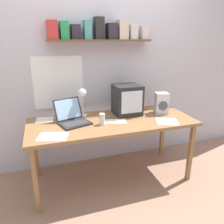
{
  "coord_description": "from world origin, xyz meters",
  "views": [
    {
      "loc": [
        -0.72,
        -2.2,
        1.64
      ],
      "look_at": [
        0.0,
        0.0,
        0.86
      ],
      "focal_mm": 35.0,
      "sensor_mm": 36.0,
      "label": 1
    }
  ],
  "objects_px": {
    "loose_paper_near_laptop": "(45,120)",
    "space_heater": "(161,103)",
    "printed_handout": "(167,122)",
    "corner_desk": "(112,125)",
    "desk_lamp": "(83,97)",
    "open_notebook": "(53,137)",
    "laptop": "(72,117)",
    "juice_glass": "(102,120)",
    "loose_paper_near_monitor": "(113,122)",
    "crt_monitor": "(127,100)"
  },
  "relations": [
    {
      "from": "desk_lamp",
      "to": "open_notebook",
      "type": "relative_size",
      "value": 1.08
    },
    {
      "from": "loose_paper_near_laptop",
      "to": "laptop",
      "type": "bearing_deg",
      "value": -31.39
    },
    {
      "from": "corner_desk",
      "to": "desk_lamp",
      "type": "relative_size",
      "value": 5.4
    },
    {
      "from": "loose_paper_near_monitor",
      "to": "printed_handout",
      "type": "distance_m",
      "value": 0.6
    },
    {
      "from": "loose_paper_near_laptop",
      "to": "space_heater",
      "type": "bearing_deg",
      "value": -8.23
    },
    {
      "from": "space_heater",
      "to": "crt_monitor",
      "type": "bearing_deg",
      "value": 178.84
    },
    {
      "from": "printed_handout",
      "to": "open_notebook",
      "type": "bearing_deg",
      "value": -179.52
    },
    {
      "from": "laptop",
      "to": "printed_handout",
      "type": "relative_size",
      "value": 1.4
    },
    {
      "from": "juice_glass",
      "to": "loose_paper_near_laptop",
      "type": "relative_size",
      "value": 0.58
    },
    {
      "from": "crt_monitor",
      "to": "loose_paper_near_monitor",
      "type": "bearing_deg",
      "value": -140.85
    },
    {
      "from": "space_heater",
      "to": "loose_paper_near_monitor",
      "type": "xyz_separation_m",
      "value": [
        -0.66,
        -0.1,
        -0.13
      ]
    },
    {
      "from": "crt_monitor",
      "to": "juice_glass",
      "type": "distance_m",
      "value": 0.47
    },
    {
      "from": "open_notebook",
      "to": "printed_handout",
      "type": "relative_size",
      "value": 1.08
    },
    {
      "from": "corner_desk",
      "to": "loose_paper_near_laptop",
      "type": "distance_m",
      "value": 0.77
    },
    {
      "from": "corner_desk",
      "to": "loose_paper_near_monitor",
      "type": "xyz_separation_m",
      "value": [
        -0.0,
        -0.04,
        0.06
      ]
    },
    {
      "from": "juice_glass",
      "to": "printed_handout",
      "type": "bearing_deg",
      "value": -11.56
    },
    {
      "from": "laptop",
      "to": "loose_paper_near_monitor",
      "type": "xyz_separation_m",
      "value": [
        0.44,
        -0.12,
        -0.06
      ]
    },
    {
      "from": "juice_glass",
      "to": "open_notebook",
      "type": "height_order",
      "value": "juice_glass"
    },
    {
      "from": "crt_monitor",
      "to": "space_heater",
      "type": "distance_m",
      "value": 0.43
    },
    {
      "from": "corner_desk",
      "to": "space_heater",
      "type": "distance_m",
      "value": 0.68
    },
    {
      "from": "crt_monitor",
      "to": "loose_paper_near_laptop",
      "type": "bearing_deg",
      "value": 173.8
    },
    {
      "from": "crt_monitor",
      "to": "printed_handout",
      "type": "relative_size",
      "value": 1.22
    },
    {
      "from": "space_heater",
      "to": "printed_handout",
      "type": "xyz_separation_m",
      "value": [
        -0.08,
        -0.29,
        -0.13
      ]
    },
    {
      "from": "laptop",
      "to": "open_notebook",
      "type": "distance_m",
      "value": 0.4
    },
    {
      "from": "loose_paper_near_monitor",
      "to": "loose_paper_near_laptop",
      "type": "xyz_separation_m",
      "value": [
        -0.73,
        0.3,
        0.0
      ]
    },
    {
      "from": "corner_desk",
      "to": "loose_paper_near_laptop",
      "type": "xyz_separation_m",
      "value": [
        -0.73,
        0.25,
        0.06
      ]
    },
    {
      "from": "laptop",
      "to": "loose_paper_near_monitor",
      "type": "height_order",
      "value": "laptop"
    },
    {
      "from": "desk_lamp",
      "to": "juice_glass",
      "type": "distance_m",
      "value": 0.38
    },
    {
      "from": "crt_monitor",
      "to": "desk_lamp",
      "type": "bearing_deg",
      "value": 174.31
    },
    {
      "from": "corner_desk",
      "to": "open_notebook",
      "type": "bearing_deg",
      "value": -160.13
    },
    {
      "from": "crt_monitor",
      "to": "open_notebook",
      "type": "xyz_separation_m",
      "value": [
        -0.91,
        -0.4,
        -0.18
      ]
    },
    {
      "from": "laptop",
      "to": "juice_glass",
      "type": "bearing_deg",
      "value": -46.42
    },
    {
      "from": "printed_handout",
      "to": "loose_paper_near_laptop",
      "type": "distance_m",
      "value": 1.39
    },
    {
      "from": "desk_lamp",
      "to": "space_heater",
      "type": "distance_m",
      "value": 0.96
    },
    {
      "from": "crt_monitor",
      "to": "laptop",
      "type": "xyz_separation_m",
      "value": [
        -0.68,
        -0.08,
        -0.12
      ]
    },
    {
      "from": "space_heater",
      "to": "loose_paper_near_laptop",
      "type": "relative_size",
      "value": 1.21
    },
    {
      "from": "open_notebook",
      "to": "laptop",
      "type": "bearing_deg",
      "value": 54.39
    },
    {
      "from": "crt_monitor",
      "to": "printed_handout",
      "type": "bearing_deg",
      "value": -50.43
    },
    {
      "from": "corner_desk",
      "to": "laptop",
      "type": "relative_size",
      "value": 4.52
    },
    {
      "from": "desk_lamp",
      "to": "loose_paper_near_laptop",
      "type": "distance_m",
      "value": 0.5
    },
    {
      "from": "juice_glass",
      "to": "space_heater",
      "type": "distance_m",
      "value": 0.81
    },
    {
      "from": "laptop",
      "to": "juice_glass",
      "type": "relative_size",
      "value": 3.32
    },
    {
      "from": "crt_monitor",
      "to": "loose_paper_near_monitor",
      "type": "xyz_separation_m",
      "value": [
        -0.24,
        -0.2,
        -0.18
      ]
    },
    {
      "from": "juice_glass",
      "to": "open_notebook",
      "type": "relative_size",
      "value": 0.39
    },
    {
      "from": "open_notebook",
      "to": "loose_paper_near_laptop",
      "type": "bearing_deg",
      "value": 96.62
    },
    {
      "from": "crt_monitor",
      "to": "laptop",
      "type": "height_order",
      "value": "crt_monitor"
    },
    {
      "from": "juice_glass",
      "to": "laptop",
      "type": "bearing_deg",
      "value": 151.12
    },
    {
      "from": "space_heater",
      "to": "printed_handout",
      "type": "bearing_deg",
      "value": -93.09
    },
    {
      "from": "corner_desk",
      "to": "crt_monitor",
      "type": "height_order",
      "value": "crt_monitor"
    },
    {
      "from": "laptop",
      "to": "crt_monitor",
      "type": "bearing_deg",
      "value": -10.9
    }
  ]
}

